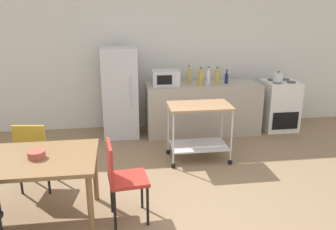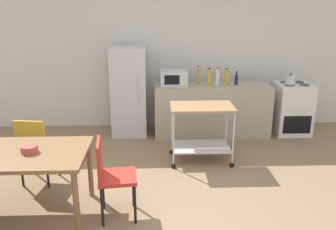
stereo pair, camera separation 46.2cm
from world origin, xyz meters
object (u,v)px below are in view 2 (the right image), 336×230
at_px(bottle_wine, 226,78).
at_px(chair_mustard, 36,146).
at_px(bottle_sparkling_water, 236,79).
at_px(kettle, 290,79).
at_px(dining_table, 16,159).
at_px(refrigerator, 129,91).
at_px(chair_red, 111,173).
at_px(stove_oven, 292,109).
at_px(bottle_vinegar, 198,77).
at_px(fruit_bowl, 29,149).
at_px(microwave, 174,78).
at_px(bottle_hot_sauce, 217,78).
at_px(kitchen_cart, 202,124).
at_px(bottle_soy_sauce, 209,78).

bearing_deg(bottle_wine, chair_mustard, -148.22).
distance_m(bottle_sparkling_water, kettle, 0.92).
bearing_deg(dining_table, refrigerator, 68.46).
bearing_deg(refrigerator, chair_red, -90.44).
relative_size(stove_oven, bottle_vinegar, 2.79).
bearing_deg(chair_red, kettle, -54.88).
height_order(chair_mustard, bottle_wine, bottle_wine).
bearing_deg(fruit_bowl, refrigerator, 71.62).
xyz_separation_m(dining_table, microwave, (1.80, 2.48, 0.36)).
bearing_deg(bottle_wine, stove_oven, 3.40).
xyz_separation_m(chair_mustard, stove_oven, (3.96, 1.77, -0.07)).
xyz_separation_m(chair_mustard, bottle_hot_sauce, (2.59, 1.71, 0.51)).
bearing_deg(bottle_vinegar, dining_table, -131.27).
xyz_separation_m(chair_mustard, bottle_wine, (2.74, 1.70, 0.51)).
bearing_deg(kitchen_cart, bottle_vinegar, 86.33).
distance_m(chair_mustard, bottle_wine, 3.26).
height_order(bottle_vinegar, kettle, bottle_vinegar).
xyz_separation_m(chair_red, kitchen_cart, (1.14, 1.42, 0.05)).
bearing_deg(dining_table, microwave, 53.98).
bearing_deg(kitchen_cart, chair_mustard, -164.12).
relative_size(refrigerator, bottle_hot_sauce, 5.05).
bearing_deg(fruit_bowl, chair_mustard, 105.11).
bearing_deg(kettle, bottle_vinegar, 175.46).
distance_m(chair_mustard, refrigerator, 2.15).
bearing_deg(fruit_bowl, dining_table, 176.69).
relative_size(stove_oven, fruit_bowl, 5.26).
height_order(dining_table, refrigerator, refrigerator).
bearing_deg(kettle, kitchen_cart, -147.66).
bearing_deg(bottle_wine, kitchen_cart, -117.22).
xyz_separation_m(microwave, fruit_bowl, (-1.64, -2.48, -0.24)).
relative_size(chair_mustard, bottle_hot_sauce, 2.90).
xyz_separation_m(chair_red, fruit_bowl, (-0.84, 0.05, 0.27)).
relative_size(chair_mustard, refrigerator, 0.57).
height_order(kitchen_cart, microwave, microwave).
xyz_separation_m(stove_oven, refrigerator, (-2.90, 0.08, 0.32)).
xyz_separation_m(refrigerator, microwave, (0.78, -0.11, 0.25)).
distance_m(kitchen_cart, kettle, 2.01).
distance_m(bottle_vinegar, fruit_bowl, 3.28).
height_order(kitchen_cart, bottle_wine, bottle_wine).
xyz_separation_m(stove_oven, kitchen_cart, (-1.78, -1.15, 0.12)).
distance_m(dining_table, bottle_sparkling_water, 3.82).
bearing_deg(bottle_hot_sauce, fruit_bowl, -134.18).
distance_m(bottle_soy_sauce, bottle_sparkling_water, 0.49).
xyz_separation_m(bottle_vinegar, kettle, (1.58, -0.13, -0.04)).
distance_m(refrigerator, bottle_wine, 1.70).
height_order(kitchen_cart, bottle_hot_sauce, bottle_hot_sauce).
height_order(refrigerator, bottle_hot_sauce, refrigerator).
xyz_separation_m(bottle_soy_sauce, fruit_bowl, (-2.24, -2.42, -0.24)).
xyz_separation_m(dining_table, chair_red, (1.00, -0.06, -0.15)).
bearing_deg(bottle_sparkling_water, bottle_vinegar, 176.29).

